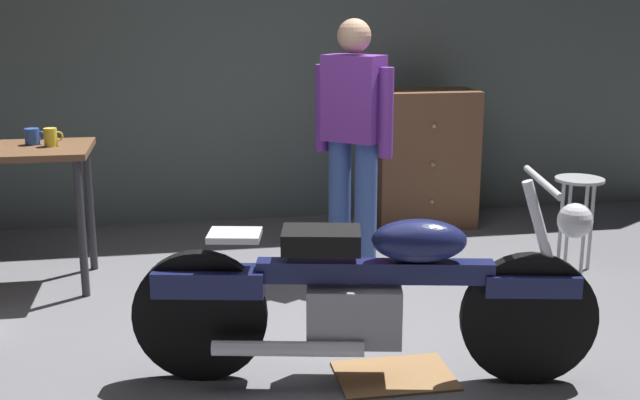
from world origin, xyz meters
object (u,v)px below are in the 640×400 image
(wooden_dresser, at_px, (424,159))
(mug_blue_enamel, at_px, (33,136))
(shop_stool, at_px, (578,199))
(person_standing, at_px, (353,134))
(motorcycle, at_px, (368,292))
(mug_yellow_tall, at_px, (51,137))

(wooden_dresser, relative_size, mug_blue_enamel, 8.90)
(shop_stool, height_order, mug_blue_enamel, mug_blue_enamel)
(person_standing, xyz_separation_m, wooden_dresser, (0.80, 0.95, -0.38))
(motorcycle, xyz_separation_m, person_standing, (0.29, 1.65, 0.48))
(motorcycle, distance_m, wooden_dresser, 2.82)
(person_standing, bearing_deg, shop_stool, -151.32)
(person_standing, distance_m, shop_stool, 1.56)
(motorcycle, height_order, wooden_dresser, wooden_dresser)
(shop_stool, height_order, wooden_dresser, wooden_dresser)
(person_standing, bearing_deg, wooden_dresser, -88.85)
(shop_stool, distance_m, mug_yellow_tall, 3.42)
(wooden_dresser, distance_m, mug_blue_enamel, 2.98)
(motorcycle, bearing_deg, wooden_dresser, 78.73)
(mug_blue_enamel, bearing_deg, motorcycle, -45.11)
(shop_stool, distance_m, mug_blue_enamel, 3.56)
(motorcycle, distance_m, person_standing, 1.74)
(motorcycle, distance_m, shop_stool, 2.20)
(person_standing, bearing_deg, mug_blue_enamel, 38.37)
(motorcycle, height_order, mug_yellow_tall, mug_yellow_tall)
(motorcycle, bearing_deg, shop_stool, 48.50)
(person_standing, distance_m, mug_blue_enamel, 2.04)
(wooden_dresser, xyz_separation_m, mug_yellow_tall, (-2.71, -0.93, 0.41))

